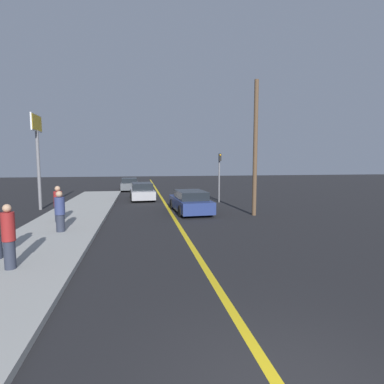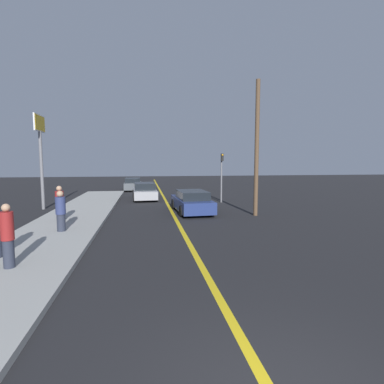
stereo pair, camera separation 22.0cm
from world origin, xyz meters
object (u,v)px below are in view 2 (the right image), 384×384
car_ahead_center (145,191)px  pedestrian_by_sign (60,204)px  car_near_right_lane (192,202)px  car_far_distant (133,184)px  pedestrian_far_standing (61,211)px  traffic_light (222,172)px  pedestrian_near_curb (8,236)px  utility_pole (257,149)px  roadside_sign (40,140)px

car_ahead_center → pedestrian_by_sign: bearing=-116.7°
car_near_right_lane → car_far_distant: bearing=102.0°
pedestrian_far_standing → traffic_light: 12.72m
car_far_distant → pedestrian_near_curb: pedestrian_near_curb is taller
car_ahead_center → car_far_distant: bearing=96.1°
car_ahead_center → pedestrian_near_curb: (-3.74, -15.86, 0.40)m
car_ahead_center → traffic_light: bearing=-28.8°
traffic_light → utility_pole: size_ratio=0.48×
pedestrian_near_curb → pedestrian_by_sign: pedestrian_near_curb is taller
car_near_right_lane → car_ahead_center: (-2.82, 6.79, 0.01)m
pedestrian_near_curb → pedestrian_by_sign: (-0.38, 6.59, -0.03)m
pedestrian_far_standing → pedestrian_by_sign: 2.28m
car_ahead_center → utility_pole: bearing=-56.1°
car_near_right_lane → roadside_sign: bearing=160.6°
car_ahead_center → roadside_sign: 8.57m
roadside_sign → car_ahead_center: bearing=32.4°
utility_pole → car_far_distant: bearing=114.6°
car_far_distant → pedestrian_by_sign: size_ratio=2.41×
traffic_light → utility_pole: utility_pole is taller
pedestrian_near_curb → pedestrian_by_sign: 6.60m
car_far_distant → roadside_sign: roadside_sign is taller
traffic_light → car_near_right_lane: bearing=-125.9°
car_far_distant → pedestrian_far_standing: (-2.25, -19.48, 0.37)m
pedestrian_by_sign → roadside_sign: roadside_sign is taller
utility_pole → pedestrian_far_standing: bearing=-162.6°
car_far_distant → pedestrian_by_sign: 17.52m
pedestrian_by_sign → roadside_sign: 6.61m
pedestrian_near_curb → roadside_sign: roadside_sign is taller
car_near_right_lane → pedestrian_by_sign: bearing=-163.7°
pedestrian_by_sign → roadside_sign: size_ratio=0.29×
car_near_right_lane → car_ahead_center: car_ahead_center is taller
pedestrian_by_sign → utility_pole: bearing=4.8°
car_near_right_lane → roadside_sign: size_ratio=0.78×
roadside_sign → traffic_light: bearing=6.2°
car_near_right_lane → car_far_distant: (-4.07, 14.81, -0.01)m
car_ahead_center → utility_pole: utility_pole is taller
car_near_right_lane → traffic_light: size_ratio=1.28×
car_ahead_center → car_far_distant: size_ratio=1.12×
pedestrian_near_curb → utility_pole: (10.00, 7.46, 2.74)m
car_near_right_lane → roadside_sign: 10.40m
pedestrian_near_curb → pedestrian_far_standing: 4.40m
car_ahead_center → utility_pole: size_ratio=0.62×
car_ahead_center → pedestrian_near_curb: size_ratio=2.63×
car_ahead_center → pedestrian_near_curb: pedestrian_near_curb is taller
traffic_light → pedestrian_far_standing: bearing=-136.8°
pedestrian_by_sign → utility_pole: utility_pole is taller
car_ahead_center → utility_pole: 10.94m
pedestrian_far_standing → utility_pole: utility_pole is taller
car_near_right_lane → pedestrian_far_standing: (-6.32, -4.67, 0.36)m
pedestrian_by_sign → traffic_light: bearing=33.4°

